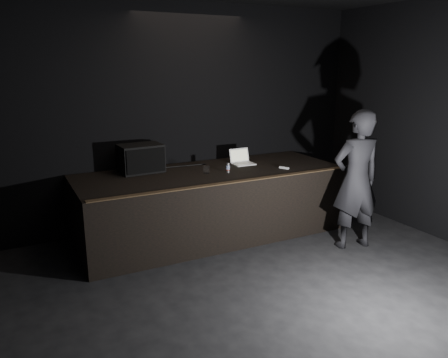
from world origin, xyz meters
TOP-DOWN VIEW (x-y plane):
  - ground at (0.00, 0.00)m, footprint 7.00×7.00m
  - room_walls at (0.00, 0.00)m, footprint 6.10×7.10m
  - stage_riser at (0.00, 2.73)m, footprint 4.00×1.50m
  - riser_lip at (0.00, 2.02)m, footprint 3.92×0.10m
  - stage_monitor at (-0.94, 3.17)m, footprint 0.64×0.49m
  - cable at (-0.40, 3.22)m, footprint 1.02×0.09m
  - laptop at (0.66, 2.97)m, footprint 0.34×0.31m
  - beer_can at (0.19, 2.56)m, footprint 0.06×0.06m
  - plastic_cup at (-0.11, 2.65)m, footprint 0.09×0.09m
  - wii_remote at (1.07, 2.37)m, footprint 0.11×0.16m
  - person at (1.60, 1.38)m, footprint 0.79×0.59m

SIDE VIEW (x-z plane):
  - ground at x=0.00m, z-range 0.00..0.00m
  - stage_riser at x=0.00m, z-range 0.00..1.00m
  - person at x=1.60m, z-range 0.00..1.97m
  - riser_lip at x=0.00m, z-range 1.00..1.01m
  - cable at x=-0.40m, z-range 1.00..1.02m
  - wii_remote at x=1.07m, z-range 1.00..1.03m
  - plastic_cup at x=-0.11m, z-range 1.00..1.11m
  - laptop at x=0.66m, z-range 0.94..1.18m
  - beer_can at x=0.19m, z-range 1.00..1.14m
  - stage_monitor at x=-0.94m, z-range 1.00..1.41m
  - room_walls at x=0.00m, z-range 0.26..3.78m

